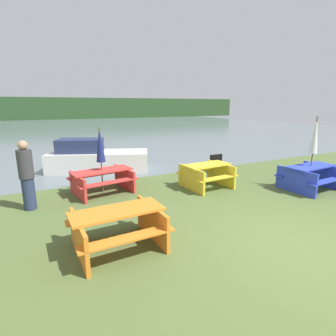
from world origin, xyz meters
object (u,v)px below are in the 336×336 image
picnic_table_orange (118,225)px  boat (96,158)px  picnic_table_blue (310,175)px  person (27,176)px  umbrella_navy (100,145)px  umbrella_white (315,136)px  picnic_table_red (102,179)px  signboard (216,164)px  picnic_table_yellow (207,174)px

picnic_table_orange → boat: (0.93, 6.36, 0.05)m
picnic_table_blue → person: person is taller
picnic_table_blue → boat: boat is taller
picnic_table_blue → umbrella_navy: size_ratio=0.86×
umbrella_white → boat: umbrella_white is taller
picnic_table_red → person: (-2.02, -0.50, 0.47)m
picnic_table_red → umbrella_navy: size_ratio=0.98×
picnic_table_orange → person: 3.31m
picnic_table_red → signboard: size_ratio=2.67×
picnic_table_orange → picnic_table_blue: picnic_table_blue is taller
picnic_table_orange → picnic_table_yellow: size_ratio=1.10×
picnic_table_red → person: person is taller
umbrella_navy → person: (-2.02, -0.50, -0.58)m
picnic_table_red → umbrella_navy: 1.05m
picnic_table_blue → signboard: 3.39m
picnic_table_orange → boat: 6.43m
picnic_table_blue → umbrella_navy: 6.73m
boat → picnic_table_orange: bearing=-76.3°
picnic_table_orange → picnic_table_blue: size_ratio=1.01×
picnic_table_yellow → umbrella_navy: bearing=162.5°
picnic_table_red → signboard: bearing=4.6°
picnic_table_yellow → signboard: picnic_table_yellow is taller
umbrella_white → umbrella_navy: umbrella_white is taller
picnic_table_red → signboard: (4.65, 0.37, -0.07)m
picnic_table_blue → picnic_table_red: picnic_table_blue is taller
picnic_table_red → person: 2.14m
picnic_table_red → umbrella_white: size_ratio=0.86×
picnic_table_orange → umbrella_navy: size_ratio=0.87×
picnic_table_orange → person: (-1.52, 2.90, 0.45)m
picnic_table_blue → umbrella_white: bearing=0.0°
umbrella_white → signboard: bearing=114.8°
umbrella_navy → picnic_table_blue: bearing=-24.0°
picnic_table_orange → person: size_ratio=0.97×
umbrella_white → boat: 8.08m
picnic_table_orange → umbrella_navy: 3.59m
umbrella_navy → signboard: size_ratio=2.72×
picnic_table_yellow → signboard: size_ratio=2.15×
boat → person: (-2.46, -3.45, 0.40)m
picnic_table_red → umbrella_navy: bearing=-63.4°
picnic_table_yellow → umbrella_white: umbrella_white is taller
picnic_table_red → umbrella_white: umbrella_white is taller
picnic_table_blue → person: (-8.10, 2.20, 0.45)m
signboard → picnic_table_yellow: bearing=-135.9°
person → signboard: bearing=7.5°
picnic_table_blue → person: size_ratio=0.97×
picnic_table_orange → umbrella_navy: (0.50, 3.41, 1.03)m
umbrella_white → umbrella_navy: bearing=156.0°
boat → umbrella_navy: bearing=-76.3°
picnic_table_blue → picnic_table_yellow: 3.32m
picnic_table_yellow → boat: bearing=125.0°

